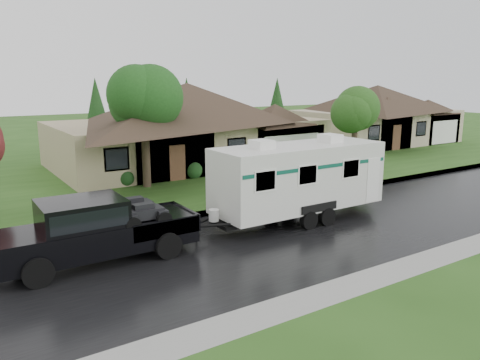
{
  "coord_description": "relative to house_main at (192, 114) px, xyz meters",
  "views": [
    {
      "loc": [
        -12.87,
        -15.61,
        6.0
      ],
      "look_at": [
        -1.41,
        2.0,
        1.46
      ],
      "focal_mm": 35.0,
      "sensor_mm": 36.0,
      "label": 1
    }
  ],
  "objects": [
    {
      "name": "lawn",
      "position": [
        -2.29,
        1.16,
        -3.52
      ],
      "size": [
        140.0,
        26.0,
        0.15
      ],
      "primitive_type": "cube",
      "color": "#274D18",
      "rests_on": "ground"
    },
    {
      "name": "shrub_row",
      "position": [
        -0.29,
        -4.54,
        -2.94
      ],
      "size": [
        13.6,
        1.0,
        1.0
      ],
      "color": "#143814",
      "rests_on": "lawn"
    },
    {
      "name": "curb",
      "position": [
        -2.29,
        -11.59,
        -3.52
      ],
      "size": [
        140.0,
        0.5,
        0.15
      ],
      "primitive_type": "cube",
      "color": "gray",
      "rests_on": "ground"
    },
    {
      "name": "house_neighbor",
      "position": [
        19.97,
        0.5,
        -0.27
      ],
      "size": [
        15.12,
        9.72,
        6.45
      ],
      "color": "tan",
      "rests_on": "lawn"
    },
    {
      "name": "tree_right_green",
      "position": [
        8.38,
        -7.39,
        0.26
      ],
      "size": [
        3.23,
        3.23,
        5.34
      ],
      "color": "#382B1E",
      "rests_on": "lawn"
    },
    {
      "name": "house_main",
      "position": [
        0.0,
        0.0,
        0.0
      ],
      "size": [
        19.44,
        10.8,
        6.9
      ],
      "color": "tan",
      "rests_on": "lawn"
    },
    {
      "name": "road",
      "position": [
        -2.29,
        -15.84,
        -3.59
      ],
      "size": [
        140.0,
        8.0,
        0.01
      ],
      "primitive_type": "cube",
      "color": "black",
      "rests_on": "ground"
    },
    {
      "name": "travel_trailer",
      "position": [
        -2.38,
        -14.41,
        -1.67
      ],
      "size": [
        8.09,
        2.84,
        3.63
      ],
      "color": "silver",
      "rests_on": "ground"
    },
    {
      "name": "pickup_truck",
      "position": [
        -11.2,
        -14.41,
        -2.42
      ],
      "size": [
        6.56,
        2.49,
        2.19
      ],
      "color": "black",
      "rests_on": "ground"
    },
    {
      "name": "ground",
      "position": [
        -2.29,
        -13.84,
        -3.59
      ],
      "size": [
        140.0,
        140.0,
        0.0
      ],
      "primitive_type": "plane",
      "color": "#274D18",
      "rests_on": "ground"
    },
    {
      "name": "tree_left_green",
      "position": [
        -5.66,
        -5.37,
        1.27
      ],
      "size": [
        4.1,
        4.1,
        6.78
      ],
      "color": "#382B1E",
      "rests_on": "lawn"
    }
  ]
}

